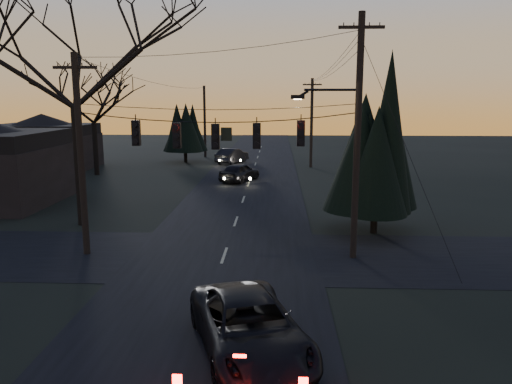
{
  "coord_description": "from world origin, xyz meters",
  "views": [
    {
      "loc": [
        2.26,
        -10.49,
        6.7
      ],
      "look_at": [
        1.46,
        7.87,
        3.21
      ],
      "focal_mm": 35.0,
      "sensor_mm": 36.0,
      "label": 1
    }
  ],
  "objects_px": {
    "utility_pole_right": "(353,257)",
    "suv_near": "(249,328)",
    "utility_pole_far_l": "(205,157)",
    "sedan_oncoming_a": "(240,172)",
    "utility_pole_left": "(87,254)",
    "utility_pole_far_r": "(311,167)",
    "evergreen_right": "(378,141)",
    "sedan_oncoming_b": "(232,156)",
    "bare_tree_left": "(72,58)"
  },
  "relations": [
    {
      "from": "utility_pole_right",
      "to": "sedan_oncoming_b",
      "type": "distance_m",
      "value": 31.68
    },
    {
      "from": "suv_near",
      "to": "sedan_oncoming_b",
      "type": "xyz_separation_m",
      "value": [
        -3.99,
        38.98,
        0.01
      ]
    },
    {
      "from": "utility_pole_far_l",
      "to": "evergreen_right",
      "type": "distance_m",
      "value": 34.9
    },
    {
      "from": "sedan_oncoming_b",
      "to": "utility_pole_far_r",
      "type": "bearing_deg",
      "value": -175.78
    },
    {
      "from": "utility_pole_right",
      "to": "utility_pole_far_l",
      "type": "height_order",
      "value": "utility_pole_right"
    },
    {
      "from": "utility_pole_right",
      "to": "suv_near",
      "type": "bearing_deg",
      "value": -115.35
    },
    {
      "from": "suv_near",
      "to": "utility_pole_left",
      "type": "bearing_deg",
      "value": 114.59
    },
    {
      "from": "utility_pole_right",
      "to": "bare_tree_left",
      "type": "xyz_separation_m",
      "value": [
        -13.65,
        4.99,
        8.63
      ]
    },
    {
      "from": "utility_pole_right",
      "to": "suv_near",
      "type": "xyz_separation_m",
      "value": [
        -3.94,
        -8.32,
        0.76
      ]
    },
    {
      "from": "sedan_oncoming_b",
      "to": "sedan_oncoming_a",
      "type": "bearing_deg",
      "value": 120.92
    },
    {
      "from": "utility_pole_far_l",
      "to": "sedan_oncoming_a",
      "type": "bearing_deg",
      "value": -72.7
    },
    {
      "from": "evergreen_right",
      "to": "utility_pole_far_r",
      "type": "bearing_deg",
      "value": 93.84
    },
    {
      "from": "utility_pole_left",
      "to": "evergreen_right",
      "type": "distance_m",
      "value": 14.46
    },
    {
      "from": "utility_pole_left",
      "to": "suv_near",
      "type": "height_order",
      "value": "utility_pole_left"
    },
    {
      "from": "utility_pole_left",
      "to": "bare_tree_left",
      "type": "height_order",
      "value": "bare_tree_left"
    },
    {
      "from": "utility_pole_left",
      "to": "utility_pole_far_r",
      "type": "relative_size",
      "value": 1.0
    },
    {
      "from": "utility_pole_far_r",
      "to": "bare_tree_left",
      "type": "height_order",
      "value": "bare_tree_left"
    },
    {
      "from": "utility_pole_left",
      "to": "evergreen_right",
      "type": "height_order",
      "value": "evergreen_right"
    },
    {
      "from": "utility_pole_left",
      "to": "suv_near",
      "type": "xyz_separation_m",
      "value": [
        7.56,
        -8.32,
        0.76
      ]
    },
    {
      "from": "sedan_oncoming_a",
      "to": "utility_pole_right",
      "type": "bearing_deg",
      "value": 131.82
    },
    {
      "from": "utility_pole_right",
      "to": "sedan_oncoming_b",
      "type": "xyz_separation_m",
      "value": [
        -7.93,
        30.66,
        0.76
      ]
    },
    {
      "from": "utility_pole_far_l",
      "to": "evergreen_right",
      "type": "relative_size",
      "value": 0.99
    },
    {
      "from": "utility_pole_far_r",
      "to": "bare_tree_left",
      "type": "distance_m",
      "value": 28.11
    },
    {
      "from": "utility_pole_left",
      "to": "sedan_oncoming_b",
      "type": "relative_size",
      "value": 1.84
    },
    {
      "from": "utility_pole_right",
      "to": "utility_pole_left",
      "type": "relative_size",
      "value": 1.18
    },
    {
      "from": "utility_pole_right",
      "to": "utility_pole_far_r",
      "type": "xyz_separation_m",
      "value": [
        0.0,
        28.0,
        0.0
      ]
    },
    {
      "from": "utility_pole_left",
      "to": "sedan_oncoming_a",
      "type": "height_order",
      "value": "utility_pole_left"
    },
    {
      "from": "sedan_oncoming_b",
      "to": "utility_pole_right",
      "type": "bearing_deg",
      "value": 127.24
    },
    {
      "from": "utility_pole_far_l",
      "to": "sedan_oncoming_a",
      "type": "xyz_separation_m",
      "value": [
        5.2,
        -16.7,
        0.75
      ]
    },
    {
      "from": "utility_pole_right",
      "to": "utility_pole_far_r",
      "type": "height_order",
      "value": "utility_pole_right"
    },
    {
      "from": "utility_pole_right",
      "to": "utility_pole_far_r",
      "type": "bearing_deg",
      "value": 90.0
    },
    {
      "from": "utility_pole_far_r",
      "to": "evergreen_right",
      "type": "distance_m",
      "value": 24.5
    },
    {
      "from": "evergreen_right",
      "to": "utility_pole_far_l",
      "type": "bearing_deg",
      "value": 112.28
    },
    {
      "from": "evergreen_right",
      "to": "sedan_oncoming_a",
      "type": "xyz_separation_m",
      "value": [
        -7.91,
        15.31,
        -3.86
      ]
    },
    {
      "from": "sedan_oncoming_a",
      "to": "utility_pole_far_r",
      "type": "bearing_deg",
      "value": -102.17
    },
    {
      "from": "utility_pole_left",
      "to": "sedan_oncoming_b",
      "type": "distance_m",
      "value": 30.87
    },
    {
      "from": "utility_pole_far_r",
      "to": "sedan_oncoming_b",
      "type": "height_order",
      "value": "utility_pole_far_r"
    },
    {
      "from": "bare_tree_left",
      "to": "sedan_oncoming_b",
      "type": "distance_m",
      "value": 27.45
    },
    {
      "from": "utility_pole_right",
      "to": "evergreen_right",
      "type": "distance_m",
      "value": 6.31
    },
    {
      "from": "utility_pole_far_r",
      "to": "utility_pole_left",
      "type": "bearing_deg",
      "value": -112.33
    },
    {
      "from": "utility_pole_far_r",
      "to": "bare_tree_left",
      "type": "bearing_deg",
      "value": -120.68
    },
    {
      "from": "sedan_oncoming_a",
      "to": "utility_pole_left",
      "type": "bearing_deg",
      "value": 98.66
    },
    {
      "from": "utility_pole_left",
      "to": "sedan_oncoming_a",
      "type": "relative_size",
      "value": 1.92
    },
    {
      "from": "utility_pole_left",
      "to": "utility_pole_far_l",
      "type": "height_order",
      "value": "utility_pole_left"
    },
    {
      "from": "bare_tree_left",
      "to": "suv_near",
      "type": "distance_m",
      "value": 18.26
    },
    {
      "from": "utility_pole_left",
      "to": "bare_tree_left",
      "type": "bearing_deg",
      "value": 113.34
    },
    {
      "from": "evergreen_right",
      "to": "sedan_oncoming_b",
      "type": "bearing_deg",
      "value": 109.7
    },
    {
      "from": "utility_pole_right",
      "to": "sedan_oncoming_b",
      "type": "height_order",
      "value": "utility_pole_right"
    },
    {
      "from": "utility_pole_right",
      "to": "sedan_oncoming_a",
      "type": "height_order",
      "value": "utility_pole_right"
    },
    {
      "from": "utility_pole_far_l",
      "to": "sedan_oncoming_a",
      "type": "distance_m",
      "value": 17.51
    }
  ]
}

